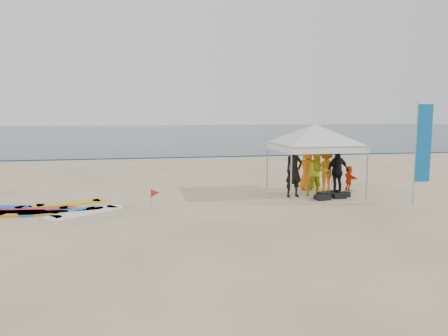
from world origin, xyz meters
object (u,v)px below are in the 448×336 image
person_yellow (318,173)px  person_seated (349,178)px  person_orange_b (307,169)px  marker_pennant (155,193)px  surfboard_spread (29,211)px  canopy_tent (315,124)px  person_black_b (337,171)px  feather_flag (423,144)px  person_black_a (294,171)px  person_orange_a (326,170)px

person_yellow → person_seated: bearing=22.9°
person_seated → person_orange_b: bearing=74.4°
marker_pennant → surfboard_spread: 4.00m
person_yellow → canopy_tent: 1.87m
person_orange_b → person_seated: person_orange_b is taller
person_yellow → person_orange_b: (0.11, 1.32, -0.03)m
person_yellow → marker_pennant: bearing=-174.6°
person_yellow → canopy_tent: bearing=82.2°
person_black_b → surfboard_spread: size_ratio=0.31×
surfboard_spread → feather_flag: bearing=-6.2°
feather_flag → surfboard_spread: (-12.88, 1.39, -2.04)m
person_yellow → person_black_b: 0.97m
canopy_tent → marker_pennant: (-6.18, -1.39, -2.20)m
person_yellow → person_orange_b: size_ratio=1.03×
person_black_b → feather_flag: feather_flag is taller
canopy_tent → person_seated: bearing=12.1°
person_yellow → canopy_tent: size_ratio=0.43×
feather_flag → marker_pennant: size_ratio=5.53×
person_black_a → canopy_tent: canopy_tent is taller
person_black_b → person_seated: person_black_b is taller
marker_pennant → surfboard_spread: bearing=179.3°
person_orange_b → canopy_tent: size_ratio=0.42×
person_black_b → marker_pennant: (-7.07, -1.20, -0.39)m
marker_pennant → person_yellow: bearing=8.5°
person_seated → canopy_tent: bearing=103.3°
person_orange_a → canopy_tent: (-0.57, -0.15, 1.79)m
person_seated → surfboard_spread: size_ratio=0.18×
person_black_a → person_orange_a: (1.60, 0.70, -0.07)m
person_orange_b → person_orange_a: bearing=139.1°
person_orange_b → person_seated: (1.61, -0.49, -0.35)m
person_black_b → canopy_tent: canopy_tent is taller
person_black_b → marker_pennant: size_ratio=2.79×
person_orange_b → feather_flag: (2.66, -3.58, 1.22)m
person_orange_a → canopy_tent: bearing=17.1°
surfboard_spread → person_orange_a: bearing=7.9°
marker_pennant → feather_flag: bearing=-8.5°
marker_pennant → person_black_b: bearing=9.6°
person_seated → person_black_b: bearing=126.3°
person_yellow → person_black_b: person_black_b is taller
person_black_a → person_black_b: bearing=-4.3°
person_orange_a → marker_pennant: person_orange_a is taller
person_orange_a → person_yellow: bearing=47.9°
person_black_b → person_yellow: bearing=2.2°
person_orange_b → feather_flag: feather_flag is taller
person_black_a → person_yellow: person_black_a is taller
canopy_tent → surfboard_spread: (-10.15, -1.34, -2.66)m
person_black_a → person_orange_a: person_black_a is taller
person_black_a → person_yellow: bearing=-10.8°
person_orange_b → canopy_tent: 2.03m
marker_pennant → surfboard_spread: (-3.97, 0.05, -0.46)m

